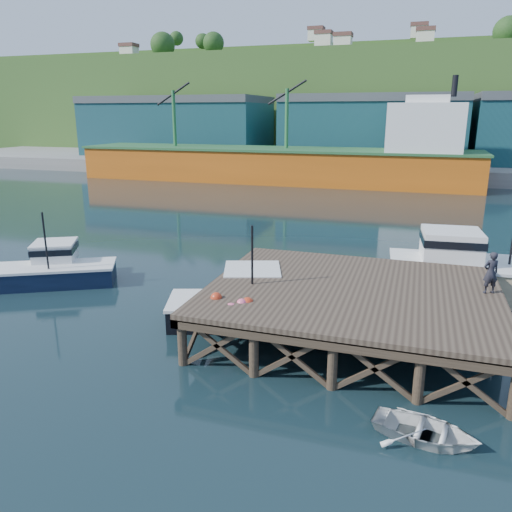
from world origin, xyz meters
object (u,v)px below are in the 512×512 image
at_px(boat_black, 252,302).
at_px(dinghy, 426,430).
at_px(dockworker, 491,273).
at_px(boat_navy, 53,268).
at_px(trawler, 493,270).

height_order(boat_black, dinghy, boat_black).
height_order(boat_black, dockworker, boat_black).
xyz_separation_m(boat_navy, boat_black, (12.33, -1.50, 0.01)).
relative_size(boat_navy, dockworker, 4.07).
distance_m(boat_black, trawler, 12.79).
height_order(boat_navy, dockworker, boat_navy).
xyz_separation_m(trawler, dinghy, (-3.23, -13.60, -1.17)).
bearing_deg(boat_navy, boat_black, -34.84).
xyz_separation_m(boat_black, dinghy, (7.65, -6.90, -0.55)).
bearing_deg(boat_black, boat_navy, 154.79).
height_order(trawler, dockworker, trawler).
bearing_deg(dockworker, boat_black, -18.36).
height_order(trawler, dinghy, trawler).
height_order(boat_black, trawler, trawler).
xyz_separation_m(boat_navy, dockworker, (22.28, -0.59, 2.15)).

